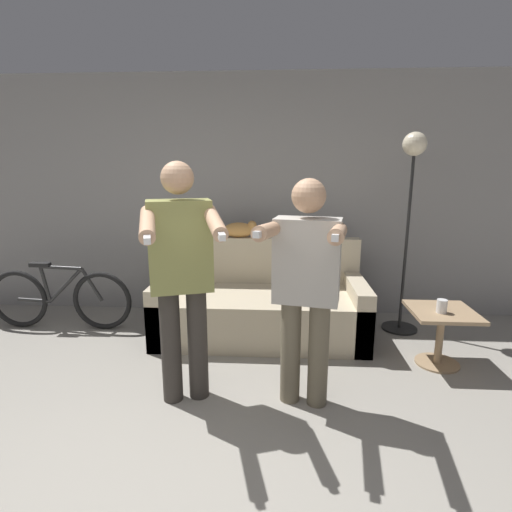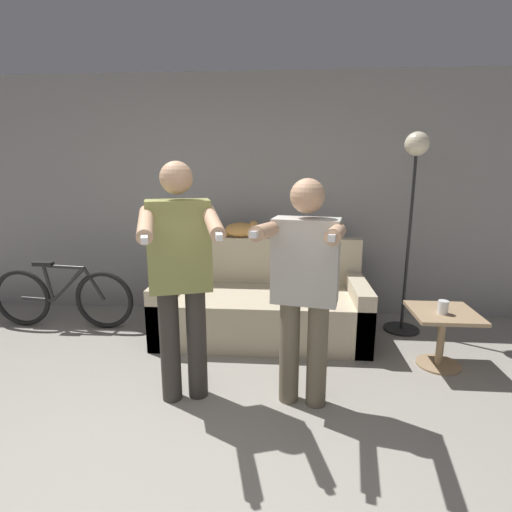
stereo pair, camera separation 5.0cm
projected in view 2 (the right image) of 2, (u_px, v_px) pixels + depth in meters
ground_plane at (139, 508)px, 1.96m from camera, size 16.00×16.00×0.00m
wall_back at (224, 197)px, 4.42m from camera, size 10.00×0.05×2.60m
couch at (262, 307)px, 3.93m from camera, size 2.00×0.92×0.92m
person_left at (180, 269)px, 2.68m from camera, size 0.62×0.76×1.68m
person_right at (305, 280)px, 2.63m from camera, size 0.59×0.74×1.57m
cat at (241, 230)px, 4.13m from camera, size 0.44×0.14×0.18m
floor_lamp at (413, 188)px, 3.77m from camera, size 0.35×0.35×1.95m
side_table at (442, 326)px, 3.29m from camera, size 0.51×0.51×0.48m
cup at (443, 307)px, 3.20m from camera, size 0.08×0.08×0.11m
bicycle at (63, 297)px, 4.10m from camera, size 1.49×0.07×0.69m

